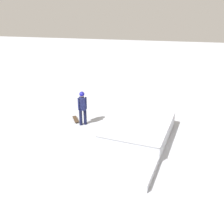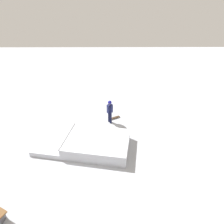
% 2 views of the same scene
% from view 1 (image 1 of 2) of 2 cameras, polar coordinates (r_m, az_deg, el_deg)
% --- Properties ---
extents(ground_plane, '(60.00, 60.00, 0.00)m').
position_cam_1_polar(ground_plane, '(11.53, 7.40, -7.19)').
color(ground_plane, '#B2B7C1').
extents(skate_ramp, '(5.77, 3.50, 0.74)m').
position_cam_1_polar(skate_ramp, '(11.65, 5.15, -4.97)').
color(skate_ramp, silver).
rests_on(skate_ramp, ground).
extents(skater, '(0.44, 0.39, 1.73)m').
position_cam_1_polar(skater, '(12.94, -6.35, 1.35)').
color(skater, black).
rests_on(skater, ground).
extents(skateboard, '(0.80, 0.56, 0.09)m').
position_cam_1_polar(skateboard, '(13.78, -7.79, -1.54)').
color(skateboard, '#3F2D1E').
rests_on(skateboard, ground).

